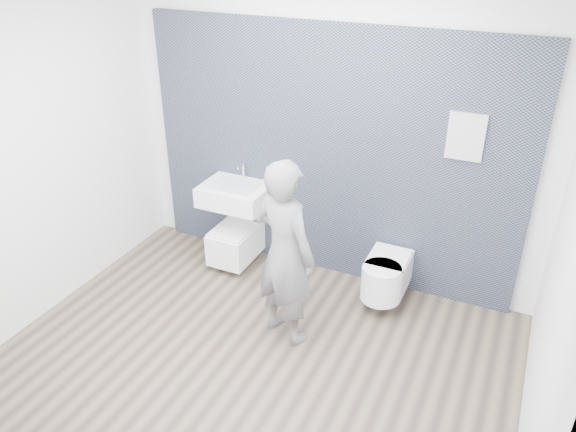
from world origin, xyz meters
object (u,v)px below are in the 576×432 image
at_px(toilet_square, 236,240).
at_px(toilet_rounded, 385,276).
at_px(washbasin, 235,194).
at_px(visitor, 285,253).

xyz_separation_m(toilet_square, toilet_rounded, (1.57, -0.04, 0.04)).
bearing_deg(washbasin, toilet_square, -90.00).
bearing_deg(visitor, washbasin, -21.79).
distance_m(toilet_square, toilet_rounded, 1.57).
bearing_deg(toilet_rounded, washbasin, 177.53).
bearing_deg(visitor, toilet_rounded, -109.97).
height_order(toilet_square, visitor, visitor).
xyz_separation_m(washbasin, toilet_square, (-0.00, -0.03, -0.51)).
distance_m(toilet_rounded, visitor, 1.12).
bearing_deg(toilet_rounded, toilet_square, 178.60).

